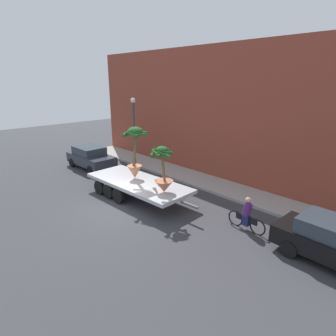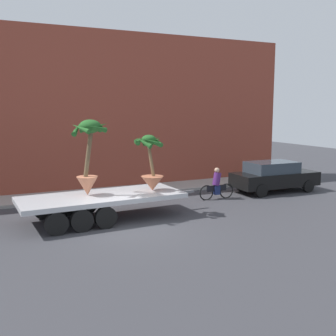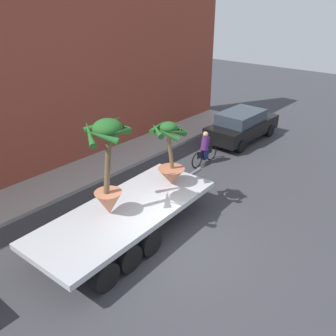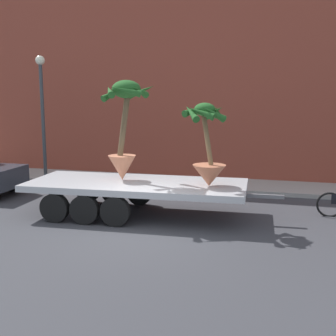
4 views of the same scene
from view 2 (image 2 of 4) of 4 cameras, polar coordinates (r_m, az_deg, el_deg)
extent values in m
plane|color=#38383D|center=(14.66, -5.15, -8.55)|extent=(60.00, 60.00, 0.00)
cube|color=#A39E99|center=(20.32, -10.91, -3.66)|extent=(24.00, 2.20, 0.15)
cube|color=brown|center=(21.54, -12.30, 7.85)|extent=(24.00, 1.20, 8.27)
cube|color=#B7BABF|center=(15.72, -9.35, -4.11)|extent=(6.36, 2.79, 0.18)
cylinder|color=black|center=(16.46, -17.24, -5.57)|extent=(0.81, 0.26, 0.80)
cylinder|color=black|center=(14.26, -15.55, -7.64)|extent=(0.81, 0.26, 0.80)
cylinder|color=black|center=(16.62, -14.27, -5.31)|extent=(0.81, 0.26, 0.80)
cylinder|color=black|center=(14.45, -12.13, -7.30)|extent=(0.81, 0.26, 0.80)
cylinder|color=black|center=(16.84, -11.36, -5.04)|extent=(0.81, 0.26, 0.80)
cylinder|color=black|center=(14.69, -8.82, -6.95)|extent=(0.81, 0.26, 0.80)
cube|color=slate|center=(17.19, 2.22, -3.44)|extent=(1.00, 0.15, 0.10)
cone|color=#B26647|center=(16.30, -2.23, -2.18)|extent=(0.92, 0.92, 0.59)
cylinder|color=brown|center=(16.11, -2.49, 1.45)|extent=(0.37, 0.13, 1.50)
ellipsoid|color=#235B23|center=(16.01, -2.75, 4.10)|extent=(0.57, 0.57, 0.36)
cone|color=#235B23|center=(16.17, -1.73, 3.91)|extent=(0.27, 0.69, 0.40)
cone|color=#235B23|center=(16.35, -2.46, 3.89)|extent=(0.69, 0.57, 0.46)
cone|color=#235B23|center=(16.35, -3.49, 4.04)|extent=(0.84, 0.35, 0.35)
cone|color=#235B23|center=(16.06, -4.13, 3.95)|extent=(0.55, 0.80, 0.36)
cone|color=#235B23|center=(15.69, -3.54, 3.69)|extent=(0.62, 0.77, 0.51)
cone|color=#235B23|center=(15.65, -2.38, 3.76)|extent=(0.79, 0.29, 0.43)
cone|color=#235B23|center=(15.87, -1.46, 3.75)|extent=(0.69, 0.70, 0.51)
cone|color=#C17251|center=(15.68, -11.37, -2.50)|extent=(0.81, 0.81, 0.73)
cylinder|color=brown|center=(15.51, -11.20, 2.30)|extent=(0.45, 0.17, 1.91)
ellipsoid|color=#235B23|center=(15.46, -11.00, 5.82)|extent=(0.83, 0.83, 0.52)
cone|color=#235B23|center=(15.51, -9.44, 5.68)|extent=(0.32, 0.88, 0.41)
cone|color=#235B23|center=(16.01, -10.47, 5.74)|extent=(1.11, 0.72, 0.48)
cone|color=#235B23|center=(15.59, -12.76, 5.49)|extent=(0.64, 0.96, 0.57)
cone|color=#235B23|center=(15.15, -12.32, 5.55)|extent=(0.64, 0.94, 0.43)
cone|color=#235B23|center=(15.11, -10.13, 5.62)|extent=(0.89, 0.47, 0.39)
torus|color=black|center=(19.61, 8.29, -3.24)|extent=(0.74, 0.07, 0.74)
torus|color=black|center=(19.06, 5.47, -3.53)|extent=(0.74, 0.07, 0.74)
cube|color=black|center=(19.29, 6.91, -2.86)|extent=(1.04, 0.08, 0.28)
cylinder|color=#51236B|center=(19.21, 6.93, -1.54)|extent=(0.45, 0.35, 0.65)
sphere|color=tan|center=(19.14, 6.95, -0.30)|extent=(0.24, 0.24, 0.24)
cube|color=navy|center=(19.31, 6.90, -3.09)|extent=(0.28, 0.24, 0.44)
cube|color=black|center=(21.53, 14.91, -1.50)|extent=(4.54, 1.86, 0.70)
cube|color=#2D3842|center=(21.29, 14.49, 0.12)|extent=(2.51, 1.65, 0.56)
cylinder|color=black|center=(23.15, 16.42, -1.76)|extent=(0.64, 0.21, 0.64)
cylinder|color=black|center=(21.91, 19.26, -2.45)|extent=(0.64, 0.21, 0.64)
cylinder|color=black|center=(21.40, 10.38, -2.37)|extent=(0.64, 0.21, 0.64)
cylinder|color=black|center=(20.05, 13.08, -3.17)|extent=(0.64, 0.21, 0.64)
camera|label=1|loc=(16.88, 44.87, 12.78)|focal=30.28mm
camera|label=3|loc=(8.55, -42.11, 23.85)|focal=38.09mm
camera|label=4|loc=(8.79, 40.73, 0.69)|focal=44.98mm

